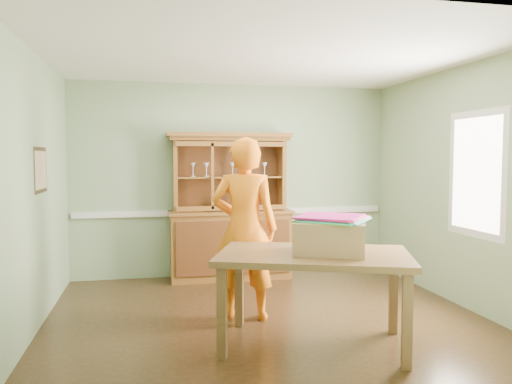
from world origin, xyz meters
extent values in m
plane|color=#412A15|center=(0.00, 0.00, 0.00)|extent=(4.50, 4.50, 0.00)
plane|color=white|center=(0.00, 0.00, 2.70)|extent=(4.50, 4.50, 0.00)
plane|color=gray|center=(0.00, 2.00, 1.35)|extent=(4.50, 0.00, 4.50)
plane|color=gray|center=(-2.25, 0.00, 1.35)|extent=(0.00, 4.00, 4.00)
plane|color=gray|center=(2.25, 0.00, 1.35)|extent=(0.00, 4.00, 4.00)
plane|color=gray|center=(0.00, -2.00, 1.35)|extent=(4.50, 0.00, 4.50)
cube|color=silver|center=(0.00, 1.98, 0.90)|extent=(4.41, 0.05, 0.08)
cube|color=#342514|center=(-2.23, 0.30, 1.55)|extent=(0.03, 0.60, 0.46)
cube|color=#BFAE8B|center=(-2.22, 0.30, 1.55)|extent=(0.01, 0.52, 0.38)
cube|color=silver|center=(2.23, -0.30, 1.50)|extent=(0.03, 0.96, 1.36)
cube|color=white|center=(2.22, -0.30, 1.50)|extent=(0.01, 0.80, 1.20)
cube|color=brown|center=(-0.09, 1.75, 0.45)|extent=(1.64, 0.50, 0.91)
cube|color=brown|center=(-0.09, 1.74, 0.93)|extent=(1.69, 0.56, 0.04)
cube|color=#563014|center=(-0.09, 1.98, 1.42)|extent=(1.55, 0.04, 0.96)
cube|color=brown|center=(-0.84, 1.83, 1.42)|extent=(0.05, 0.35, 0.96)
cube|color=brown|center=(0.66, 1.83, 1.42)|extent=(0.05, 0.35, 0.96)
cube|color=brown|center=(-0.09, 1.83, 1.93)|extent=(1.64, 0.40, 0.05)
cube|color=brown|center=(-0.09, 1.81, 1.98)|extent=(1.71, 0.44, 0.05)
cube|color=brown|center=(-0.09, 1.83, 1.40)|extent=(1.44, 0.30, 0.02)
imported|color=#B2B2B7|center=(-0.23, 1.83, 1.03)|extent=(0.17, 0.17, 0.17)
imported|color=yellow|center=(-0.50, 1.83, 0.97)|extent=(0.20, 0.20, 0.05)
cylinder|color=black|center=(0.00, 1.59, 1.09)|extent=(0.06, 0.06, 0.29)
cube|color=brown|center=(0.24, -0.85, 0.81)|extent=(1.91, 1.52, 0.06)
cube|color=brown|center=(-0.60, -0.98, 0.39)|extent=(0.10, 0.10, 0.78)
cube|color=brown|center=(-0.32, -0.21, 0.39)|extent=(0.10, 0.10, 0.78)
cube|color=brown|center=(0.80, -1.49, 0.39)|extent=(0.10, 0.10, 0.78)
cube|color=brown|center=(1.08, -0.72, 0.39)|extent=(0.10, 0.10, 0.78)
cube|color=#A47754|center=(0.38, -0.89, 0.98)|extent=(0.75, 0.69, 0.28)
cube|color=green|center=(0.41, -0.86, 1.12)|extent=(0.75, 0.75, 0.01)
cube|color=#2AC9B9|center=(0.41, -0.86, 1.13)|extent=(0.75, 0.75, 0.01)
cube|color=pink|center=(0.41, -0.86, 1.14)|extent=(0.75, 0.75, 0.01)
cube|color=#D01F6E|center=(0.41, -0.86, 1.15)|extent=(0.75, 0.75, 0.01)
cube|color=#D72083|center=(0.41, -0.86, 1.16)|extent=(0.75, 0.75, 0.01)
imported|color=orange|center=(-0.22, 0.02, 0.94)|extent=(0.79, 0.64, 1.88)
camera|label=1|loc=(-1.17, -5.01, 1.68)|focal=35.00mm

